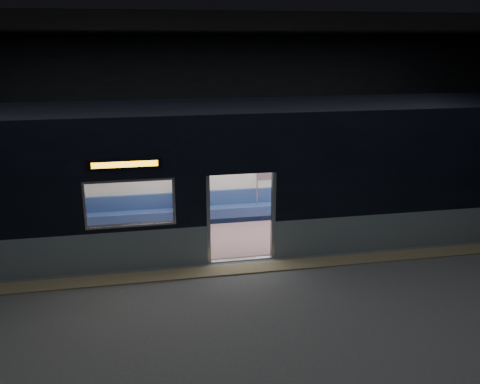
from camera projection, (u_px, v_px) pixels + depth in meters
name	position (u px, v px, depth m)	size (l,w,h in m)	color
station_floor	(251.00, 281.00, 10.64)	(24.00, 14.00, 0.01)	#47494C
station_envelope	(252.00, 105.00, 9.57)	(24.00, 14.00, 5.00)	black
tactile_strip	(245.00, 269.00, 11.15)	(22.80, 0.50, 0.03)	#8C7F59
metro_car	(229.00, 166.00, 12.49)	(18.00, 3.04, 3.35)	gray
passenger	(187.00, 196.00, 13.55)	(0.48, 0.77, 1.44)	black
handbag	(187.00, 204.00, 13.35)	(0.30, 0.25, 0.15)	black
transit_map	(275.00, 166.00, 14.11)	(0.92, 0.03, 0.60)	white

